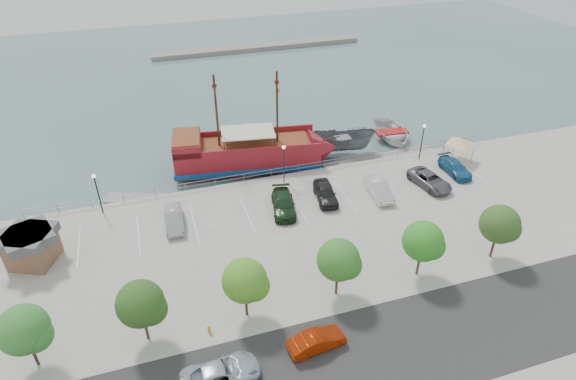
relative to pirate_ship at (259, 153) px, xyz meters
name	(u,v)px	position (x,y,z in m)	size (l,w,h in m)	color
ground	(304,226)	(1.26, -11.73, -1.96)	(160.00, 160.00, 0.00)	#4A686A
street	(384,352)	(1.26, -27.73, -0.95)	(100.00, 8.00, 0.04)	#2B2B2B
sidewalk	(348,290)	(1.26, -21.73, -0.94)	(100.00, 4.00, 0.05)	gray
seawall_railing	(280,172)	(1.26, -3.93, -0.43)	(50.00, 0.06, 1.00)	slate
far_shore	(258,47)	(11.26, 43.27, -1.56)	(40.00, 3.00, 0.80)	gray
pirate_ship	(259,153)	(0.00, 0.00, 0.00)	(18.77, 7.64, 11.69)	maroon
patrol_boat	(342,143)	(10.15, 0.10, -0.51)	(2.81, 7.48, 2.89)	#545A60
speedboat	(391,134)	(17.50, 1.69, -1.18)	(5.35, 7.49, 1.55)	silver
dock_west	(137,199)	(-13.61, -2.53, -1.78)	(6.38, 1.82, 0.36)	gray
dock_mid	(354,163)	(10.51, -2.53, -1.75)	(7.34, 2.10, 0.42)	gray
dock_east	(404,154)	(17.04, -2.53, -1.75)	(7.38, 2.11, 0.42)	gray
shed	(31,246)	(-22.01, -10.69, 0.62)	(4.77, 4.77, 2.97)	brown
canopy_tent	(461,138)	(21.23, -6.60, 1.74)	(4.36, 4.36, 3.11)	slate
street_van	(221,374)	(-9.55, -26.57, -0.27)	(2.30, 4.99, 1.39)	#A8B3C0
street_sedan	(317,341)	(-2.94, -25.99, -0.30)	(1.39, 4.00, 1.32)	#9B2104
fire_hydrant	(209,329)	(-9.63, -22.53, -0.59)	(0.24, 0.24, 0.69)	gold
lamp_post_left	(96,187)	(-16.74, -5.23, 1.98)	(0.36, 0.36, 4.28)	black
lamp_post_mid	(284,157)	(1.26, -5.23, 1.98)	(0.36, 0.36, 4.28)	black
lamp_post_right	(423,136)	(17.26, -5.23, 1.98)	(0.36, 0.36, 4.28)	black
tree_a	(26,331)	(-20.59, -21.81, 2.34)	(3.30, 3.20, 5.00)	#473321
tree_b	(143,305)	(-13.59, -21.81, 2.34)	(3.30, 3.20, 5.00)	#473321
tree_c	(247,282)	(-6.59, -21.81, 2.34)	(3.30, 3.20, 5.00)	#473321
tree_d	(341,261)	(0.41, -21.81, 2.34)	(3.30, 3.20, 5.00)	#473321
tree_e	(425,242)	(7.41, -21.81, 2.34)	(3.30, 3.20, 5.00)	#473321
tree_f	(501,225)	(14.41, -21.81, 2.34)	(3.30, 3.20, 5.00)	#473321
parked_car_b	(174,219)	(-10.47, -9.25, -0.21)	(1.58, 4.52, 1.49)	#A5A7A8
parked_car_d	(283,204)	(-0.30, -10.06, -0.22)	(2.06, 5.08, 1.47)	#19361C
parked_car_e	(326,193)	(4.20, -9.54, -0.17)	(1.86, 4.63, 1.58)	black
parked_car_f	(379,189)	(9.52, -10.49, -0.19)	(1.62, 4.64, 1.53)	silver
parked_car_g	(430,180)	(15.28, -10.51, -0.25)	(2.34, 5.07, 1.41)	#5B5A61
parked_car_h	(455,168)	(19.24, -9.10, -0.29)	(1.88, 4.63, 1.34)	#1F5F8A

